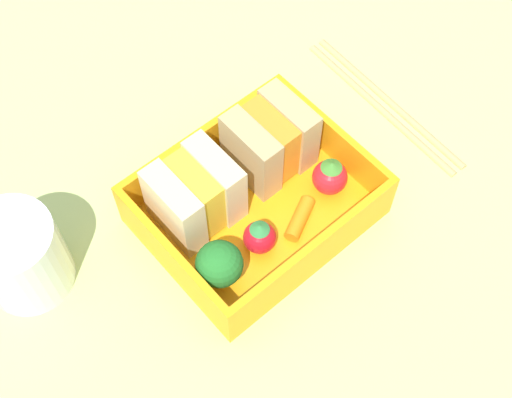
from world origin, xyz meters
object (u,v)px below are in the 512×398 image
chopstick_pair (384,102)px  drinking_glass (20,257)px  strawberry_left (330,176)px  sandwich_left (195,194)px  carrot_stick_far_left (300,219)px  strawberry_far_left (260,237)px  broccoli_floret (219,264)px  sandwich_center_left (270,141)px

chopstick_pair → drinking_glass: drinking_glass is taller
strawberry_left → drinking_glass: 24.73cm
sandwich_left → strawberry_left: sandwich_left is taller
carrot_stick_far_left → strawberry_left: (4.09, 0.89, 0.96)cm
strawberry_far_left → drinking_glass: 18.00cm
sandwich_left → carrot_stick_far_left: 8.56cm
sandwich_left → drinking_glass: size_ratio=0.85×
drinking_glass → broccoli_floret: bearing=-44.1°
carrot_stick_far_left → broccoli_floret: bearing=178.3°
strawberry_far_left → drinking_glass: bearing=146.0°
carrot_stick_far_left → strawberry_left: strawberry_left is taller
sandwich_left → carrot_stick_far_left: size_ratio=1.62×
chopstick_pair → drinking_glass: (-33.20, 6.28, 3.24)cm
sandwich_left → drinking_glass: same height
sandwich_center_left → broccoli_floret: sandwich_center_left is taller
sandwich_center_left → carrot_stick_far_left: bearing=-109.2°
carrot_stick_far_left → drinking_glass: size_ratio=0.52×
sandwich_left → strawberry_far_left: 5.96cm
broccoli_floret → strawberry_far_left: size_ratio=1.45×
strawberry_far_left → carrot_stick_far_left: strawberry_far_left is taller
sandwich_center_left → sandwich_left: bearing=180.0°
strawberry_far_left → carrot_stick_far_left: 3.88cm
sandwich_left → drinking_glass: (-13.00, 4.63, -0.62)cm
strawberry_left → drinking_glass: bearing=156.9°
sandwich_left → chopstick_pair: sandwich_left is taller
chopstick_pair → sandwich_left: bearing=175.3°
strawberry_left → sandwich_left: bearing=152.4°
broccoli_floret → strawberry_left: size_ratio=1.32×
sandwich_left → carrot_stick_far_left: sandwich_left is taller
broccoli_floret → strawberry_far_left: bearing=4.3°
carrot_stick_far_left → drinking_glass: (-18.64, 10.61, 1.78)cm
chopstick_pair → strawberry_left: bearing=-161.8°
strawberry_left → drinking_glass: drinking_glass is taller
broccoli_floret → chopstick_pair: broccoli_floret is taller
strawberry_left → drinking_glass: size_ratio=0.49×
strawberry_far_left → chopstick_pair: bearing=11.6°
broccoli_floret → strawberry_far_left: 4.42cm
broccoli_floret → carrot_stick_far_left: broccoli_floret is taller
carrot_stick_far_left → strawberry_far_left: bearing=171.6°
sandwich_left → carrot_stick_far_left: (5.64, -5.98, -2.40)cm
sandwich_center_left → broccoli_floret: bearing=-150.2°
strawberry_far_left → carrot_stick_far_left: size_ratio=0.85×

